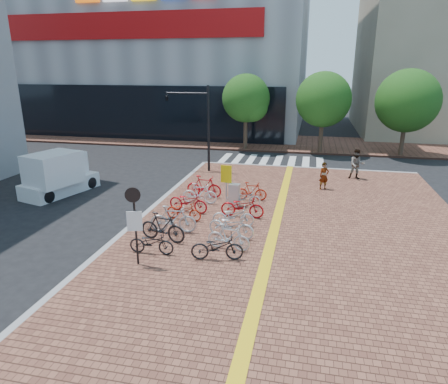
% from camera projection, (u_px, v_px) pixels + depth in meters
% --- Properties ---
extents(ground, '(120.00, 120.00, 0.00)m').
position_uv_depth(ground, '(223.00, 236.00, 16.22)').
color(ground, black).
rests_on(ground, ground).
extents(sidewalk, '(14.00, 34.00, 0.15)m').
position_uv_depth(sidewalk, '(290.00, 315.00, 10.92)').
color(sidewalk, brown).
rests_on(sidewalk, ground).
extents(tactile_strip, '(0.40, 34.00, 0.01)m').
position_uv_depth(tactile_strip, '(254.00, 308.00, 11.10)').
color(tactile_strip, yellow).
rests_on(tactile_strip, sidewalk).
extents(kerb_west, '(0.25, 34.00, 0.15)m').
position_uv_depth(kerb_west, '(62.00, 287.00, 12.35)').
color(kerb_west, gray).
rests_on(kerb_west, ground).
extents(kerb_north, '(14.00, 0.25, 0.15)m').
position_uv_depth(kerb_north, '(305.00, 168.00, 26.77)').
color(kerb_north, gray).
rests_on(kerb_north, ground).
extents(far_sidewalk, '(70.00, 8.00, 0.15)m').
position_uv_depth(far_sidewalk, '(274.00, 143.00, 35.77)').
color(far_sidewalk, brown).
rests_on(far_sidewalk, ground).
extents(crosswalk, '(7.50, 4.00, 0.01)m').
position_uv_depth(crosswalk, '(271.00, 161.00, 29.16)').
color(crosswalk, silver).
rests_on(crosswalk, ground).
extents(street_trees, '(16.20, 4.60, 6.35)m').
position_uv_depth(street_trees, '(338.00, 101.00, 30.23)').
color(street_trees, '#38281E').
rests_on(street_trees, far_sidewalk).
extents(bike_0, '(1.66, 0.64, 0.86)m').
position_uv_depth(bike_0, '(151.00, 243.00, 14.26)').
color(bike_0, black).
rests_on(bike_0, sidewalk).
extents(bike_1, '(1.97, 0.87, 1.15)m').
position_uv_depth(bike_1, '(163.00, 227.00, 15.26)').
color(bike_1, black).
rests_on(bike_1, sidewalk).
extents(bike_2, '(1.95, 0.78, 1.14)m').
position_uv_depth(bike_2, '(173.00, 219.00, 16.06)').
color(bike_2, silver).
rests_on(bike_2, sidewalk).
extents(bike_3, '(1.70, 0.77, 0.86)m').
position_uv_depth(bike_3, '(184.00, 211.00, 17.42)').
color(bike_3, '#AA1E0C').
rests_on(bike_3, sidewalk).
extents(bike_4, '(2.01, 0.99, 1.01)m').
position_uv_depth(bike_4, '(188.00, 201.00, 18.38)').
color(bike_4, '#AF0C16').
rests_on(bike_4, sidewalk).
extents(bike_5, '(1.74, 0.56, 1.03)m').
position_uv_depth(bike_5, '(200.00, 193.00, 19.50)').
color(bike_5, white).
rests_on(bike_5, sidewalk).
extents(bike_6, '(1.91, 0.69, 1.13)m').
position_uv_depth(bike_6, '(204.00, 186.00, 20.49)').
color(bike_6, red).
rests_on(bike_6, sidewalk).
extents(bike_7, '(1.91, 0.98, 0.96)m').
position_uv_depth(bike_7, '(217.00, 247.00, 13.80)').
color(bike_7, black).
rests_on(bike_7, sidewalk).
extents(bike_8, '(1.68, 0.68, 0.98)m').
position_uv_depth(bike_8, '(229.00, 237.00, 14.57)').
color(bike_8, silver).
rests_on(bike_8, sidewalk).
extents(bike_9, '(1.97, 0.98, 0.99)m').
position_uv_depth(bike_9, '(231.00, 225.00, 15.64)').
color(bike_9, silver).
rests_on(bike_9, sidewalk).
extents(bike_10, '(1.82, 0.82, 0.92)m').
position_uv_depth(bike_10, '(233.00, 216.00, 16.73)').
color(bike_10, silver).
rests_on(bike_10, sidewalk).
extents(bike_11, '(1.95, 0.70, 1.02)m').
position_uv_depth(bike_11, '(242.00, 206.00, 17.73)').
color(bike_11, '#AF0C12').
rests_on(bike_11, sidewalk).
extents(bike_12, '(1.72, 0.81, 0.87)m').
position_uv_depth(bike_12, '(243.00, 198.00, 19.10)').
color(bike_12, silver).
rests_on(bike_12, sidewalk).
extents(bike_13, '(1.57, 0.52, 0.93)m').
position_uv_depth(bike_13, '(251.00, 191.00, 20.01)').
color(bike_13, '#B91E0D').
rests_on(bike_13, sidewalk).
extents(pedestrian_a, '(0.65, 0.56, 1.50)m').
position_uv_depth(pedestrian_a, '(324.00, 176.00, 21.75)').
color(pedestrian_a, gray).
rests_on(pedestrian_a, sidewalk).
extents(pedestrian_b, '(0.88, 0.69, 1.79)m').
position_uv_depth(pedestrian_b, '(357.00, 164.00, 23.72)').
color(pedestrian_b, '#4E5462').
rests_on(pedestrian_b, sidewalk).
extents(utility_box, '(0.53, 0.41, 1.10)m').
position_uv_depth(utility_box, '(234.00, 195.00, 19.15)').
color(utility_box, silver).
rests_on(utility_box, sidewalk).
extents(yellow_sign, '(0.54, 0.15, 1.97)m').
position_uv_depth(yellow_sign, '(226.00, 178.00, 19.09)').
color(yellow_sign, '#B7B7BC').
rests_on(yellow_sign, sidewalk).
extents(notice_sign, '(0.50, 0.19, 2.75)m').
position_uv_depth(notice_sign, '(134.00, 217.00, 13.07)').
color(notice_sign, black).
rests_on(notice_sign, sidewalk).
extents(traffic_light_pole, '(2.88, 1.11, 5.37)m').
position_uv_depth(traffic_light_pole, '(189.00, 112.00, 24.97)').
color(traffic_light_pole, black).
rests_on(traffic_light_pole, sidewalk).
extents(box_truck, '(2.77, 4.38, 2.35)m').
position_uv_depth(box_truck, '(58.00, 174.00, 21.39)').
color(box_truck, silver).
rests_on(box_truck, ground).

